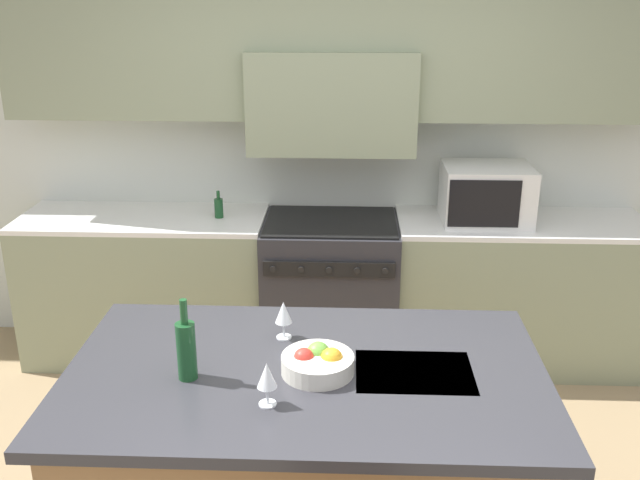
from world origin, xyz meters
TOP-DOWN VIEW (x-y plane):
  - back_cabinetry at (0.00, 1.98)m, footprint 10.00×0.46m
  - back_counter at (0.00, 1.74)m, footprint 3.88×0.62m
  - range_stove at (-0.00, 1.72)m, footprint 0.83×0.70m
  - microwave at (0.93, 1.73)m, footprint 0.52×0.42m
  - kitchen_island at (-0.05, -0.07)m, footprint 1.82×1.09m
  - wine_bottle at (-0.48, -0.14)m, footprint 0.07×0.07m
  - wine_glass_near at (-0.16, -0.31)m, footprint 0.07×0.07m
  - wine_glass_far at (-0.15, 0.18)m, footprint 0.07×0.07m
  - fruit_bowl at (0.00, -0.08)m, footprint 0.27×0.27m
  - oil_bottle_on_counter at (-0.69, 1.73)m, footprint 0.05×0.05m

SIDE VIEW (x-z plane):
  - range_stove at x=0.00m, z-range 0.00..0.94m
  - back_counter at x=0.00m, z-range 0.00..0.95m
  - kitchen_island at x=-0.05m, z-range 0.00..0.95m
  - fruit_bowl at x=0.00m, z-range 0.93..1.04m
  - oil_bottle_on_counter at x=-0.69m, z-range 0.93..1.10m
  - wine_glass_near at x=-0.16m, z-range 0.97..1.13m
  - wine_glass_far at x=-0.15m, z-range 0.97..1.13m
  - wine_bottle at x=-0.48m, z-range 0.91..1.22m
  - microwave at x=0.93m, z-range 0.95..1.29m
  - back_cabinetry at x=0.00m, z-range 0.26..2.96m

